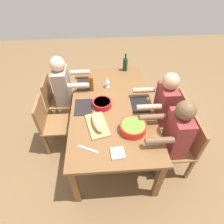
{
  "coord_description": "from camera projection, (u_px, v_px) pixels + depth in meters",
  "views": [
    {
      "loc": [
        1.85,
        -0.13,
        2.4
      ],
      "look_at": [
        0.0,
        0.0,
        0.63
      ],
      "focal_mm": 30.4,
      "sensor_mm": 36.0,
      "label": 1
    }
  ],
  "objects": [
    {
      "name": "napkin_stack",
      "position": [
        118.0,
        153.0,
        1.95
      ],
      "size": [
        0.15,
        0.15,
        0.02
      ],
      "primitive_type": "cube",
      "rotation": [
        0.0,
        0.0,
        0.09
      ],
      "color": "white",
      "rests_on": "dining_table"
    },
    {
      "name": "serving_bowl_greens",
      "position": [
        102.0,
        103.0,
        2.46
      ],
      "size": [
        0.24,
        0.24,
        0.08
      ],
      "color": "#B21923",
      "rests_on": "dining_table"
    },
    {
      "name": "wine_bottle",
      "position": [
        125.0,
        64.0,
        3.05
      ],
      "size": [
        0.08,
        0.08,
        0.29
      ],
      "color": "#193819",
      "rests_on": "dining_table"
    },
    {
      "name": "placemat_far_center",
      "position": [
        140.0,
        104.0,
        2.51
      ],
      "size": [
        0.32,
        0.23,
        0.01
      ],
      "primitive_type": "cube",
      "color": "black",
      "rests_on": "dining_table"
    },
    {
      "name": "diner_far_center",
      "position": [
        162.0,
        106.0,
        2.55
      ],
      "size": [
        0.41,
        0.53,
        1.2
      ],
      "color": "#2D2D38",
      "rests_on": "ground_plane"
    },
    {
      "name": "ground_plane",
      "position": [
        112.0,
        141.0,
        3.0
      ],
      "size": [
        8.0,
        8.0,
        0.0
      ],
      "primitive_type": "plane",
      "color": "brown"
    },
    {
      "name": "diner_near_left",
      "position": [
        65.0,
        87.0,
        2.85
      ],
      "size": [
        0.41,
        0.53,
        1.2
      ],
      "color": "#2D2D38",
      "rests_on": "ground_plane"
    },
    {
      "name": "diner_far_right",
      "position": [
        173.0,
        136.0,
        2.18
      ],
      "size": [
        0.41,
        0.53,
        1.2
      ],
      "color": "#2D2D38",
      "rests_on": "ground_plane"
    },
    {
      "name": "chair_near_center",
      "position": [
        51.0,
        123.0,
        2.62
      ],
      "size": [
        0.4,
        0.4,
        0.85
      ],
      "color": "olive",
      "rests_on": "ground_plane"
    },
    {
      "name": "cutting_board",
      "position": [
        97.0,
        125.0,
        2.23
      ],
      "size": [
        0.44,
        0.31,
        0.02
      ],
      "primitive_type": "cube",
      "rotation": [
        0.0,
        0.0,
        0.24
      ],
      "color": "tan",
      "rests_on": "dining_table"
    },
    {
      "name": "chair_near_left",
      "position": [
        56.0,
        99.0,
        2.99
      ],
      "size": [
        0.4,
        0.4,
        0.85
      ],
      "color": "olive",
      "rests_on": "ground_plane"
    },
    {
      "name": "placemat_near_left",
      "position": [
        85.0,
        84.0,
        2.84
      ],
      "size": [
        0.32,
        0.23,
        0.01
      ],
      "primitive_type": "cube",
      "color": "black",
      "rests_on": "dining_table"
    },
    {
      "name": "placemat_near_center",
      "position": [
        84.0,
        107.0,
        2.47
      ],
      "size": [
        0.32,
        0.23,
        0.01
      ],
      "primitive_type": "cube",
      "color": "black",
      "rests_on": "dining_table"
    },
    {
      "name": "chair_far_center",
      "position": [
        171.0,
        116.0,
        2.71
      ],
      "size": [
        0.4,
        0.4,
        0.85
      ],
      "color": "olive",
      "rests_on": "ground_plane"
    },
    {
      "name": "dining_table",
      "position": [
        112.0,
        110.0,
        2.54
      ],
      "size": [
        1.87,
        1.06,
        0.74
      ],
      "color": "brown",
      "rests_on": "ground_plane"
    },
    {
      "name": "wine_glass",
      "position": [
        107.0,
        80.0,
        2.71
      ],
      "size": [
        0.08,
        0.08,
        0.17
      ],
      "color": "silver",
      "rests_on": "dining_table"
    },
    {
      "name": "fork_far_right",
      "position": [
        151.0,
        145.0,
        2.03
      ],
      "size": [
        0.02,
        0.17,
        0.01
      ],
      "primitive_type": "cube",
      "rotation": [
        0.0,
        0.0,
        0.04
      ],
      "color": "silver",
      "rests_on": "dining_table"
    },
    {
      "name": "chair_far_right",
      "position": [
        184.0,
        146.0,
        2.34
      ],
      "size": [
        0.4,
        0.4,
        0.85
      ],
      "color": "olive",
      "rests_on": "ground_plane"
    },
    {
      "name": "bread_loaf",
      "position": [
        97.0,
        122.0,
        2.19
      ],
      "size": [
        0.34,
        0.18,
        0.09
      ],
      "primitive_type": "ellipsoid",
      "rotation": [
        0.0,
        0.0,
        0.24
      ],
      "color": "tan",
      "rests_on": "cutting_board"
    },
    {
      "name": "serving_bowl_salad",
      "position": [
        133.0,
        127.0,
        2.14
      ],
      "size": [
        0.3,
        0.3,
        0.1
      ],
      "color": "red",
      "rests_on": "dining_table"
    },
    {
      "name": "carving_knife",
      "position": [
        88.0,
        149.0,
        1.99
      ],
      "size": [
        0.12,
        0.22,
        0.01
      ],
      "primitive_type": "cube",
      "rotation": [
        0.0,
        0.0,
        1.12
      ],
      "color": "silver",
      "rests_on": "dining_table"
    },
    {
      "name": "beer_bottle",
      "position": [
        91.0,
        84.0,
        2.66
      ],
      "size": [
        0.06,
        0.06,
        0.22
      ],
      "primitive_type": "cylinder",
      "color": "brown",
      "rests_on": "dining_table"
    }
  ]
}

